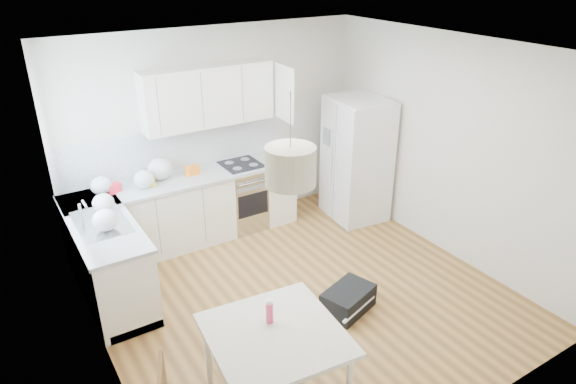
% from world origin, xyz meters
% --- Properties ---
extents(floor, '(4.20, 4.20, 0.00)m').
position_xyz_m(floor, '(0.00, 0.00, 0.00)').
color(floor, brown).
rests_on(floor, ground).
extents(ceiling, '(4.20, 4.20, 0.00)m').
position_xyz_m(ceiling, '(0.00, 0.00, 2.70)').
color(ceiling, white).
rests_on(ceiling, wall_back).
extents(wall_back, '(4.20, 0.00, 4.20)m').
position_xyz_m(wall_back, '(0.00, 2.10, 1.35)').
color(wall_back, beige).
rests_on(wall_back, floor).
extents(wall_left, '(0.00, 4.20, 4.20)m').
position_xyz_m(wall_left, '(-2.10, 0.00, 1.35)').
color(wall_left, beige).
rests_on(wall_left, floor).
extents(wall_right, '(0.00, 4.20, 4.20)m').
position_xyz_m(wall_right, '(2.10, 0.00, 1.35)').
color(wall_right, beige).
rests_on(wall_right, floor).
extents(window_glassblock, '(0.02, 1.00, 1.00)m').
position_xyz_m(window_glassblock, '(-2.09, 1.15, 1.75)').
color(window_glassblock, '#BFE0F9').
rests_on(window_glassblock, wall_left).
extents(cabinets_back, '(3.00, 0.60, 0.88)m').
position_xyz_m(cabinets_back, '(-0.60, 1.80, 0.44)').
color(cabinets_back, white).
rests_on(cabinets_back, floor).
extents(cabinets_left, '(0.60, 1.80, 0.88)m').
position_xyz_m(cabinets_left, '(-1.80, 1.20, 0.44)').
color(cabinets_left, white).
rests_on(cabinets_left, floor).
extents(counter_back, '(3.02, 0.64, 0.04)m').
position_xyz_m(counter_back, '(-0.60, 1.80, 0.90)').
color(counter_back, '#B1B3B6').
rests_on(counter_back, cabinets_back).
extents(counter_left, '(0.64, 1.82, 0.04)m').
position_xyz_m(counter_left, '(-1.80, 1.20, 0.90)').
color(counter_left, '#B1B3B6').
rests_on(counter_left, cabinets_left).
extents(backsplash_back, '(3.00, 0.01, 0.58)m').
position_xyz_m(backsplash_back, '(-0.60, 2.09, 1.21)').
color(backsplash_back, silver).
rests_on(backsplash_back, wall_back).
extents(backsplash_left, '(0.01, 1.80, 0.58)m').
position_xyz_m(backsplash_left, '(-2.09, 1.20, 1.21)').
color(backsplash_left, silver).
rests_on(backsplash_left, wall_left).
extents(upper_cabinets, '(1.70, 0.32, 0.75)m').
position_xyz_m(upper_cabinets, '(-0.15, 1.94, 1.88)').
color(upper_cabinets, white).
rests_on(upper_cabinets, wall_back).
extents(range_oven, '(0.50, 0.61, 0.88)m').
position_xyz_m(range_oven, '(0.20, 1.80, 0.44)').
color(range_oven, '#B2B5B7').
rests_on(range_oven, floor).
extents(sink, '(0.50, 0.80, 0.16)m').
position_xyz_m(sink, '(-1.80, 1.15, 0.92)').
color(sink, '#B2B5B7').
rests_on(sink, counter_left).
extents(refrigerator, '(0.92, 0.95, 1.73)m').
position_xyz_m(refrigerator, '(1.74, 1.25, 0.86)').
color(refrigerator, white).
rests_on(refrigerator, floor).
extents(dining_table, '(1.12, 1.12, 0.81)m').
position_xyz_m(dining_table, '(-1.06, -1.21, 0.72)').
color(dining_table, beige).
rests_on(dining_table, floor).
extents(drink_bottle, '(0.08, 0.08, 0.21)m').
position_xyz_m(drink_bottle, '(-1.03, -1.07, 0.91)').
color(drink_bottle, '#E53F62').
rests_on(drink_bottle, dining_table).
extents(gym_bag, '(0.65, 0.52, 0.26)m').
position_xyz_m(gym_bag, '(0.27, -0.49, 0.13)').
color(gym_bag, black).
rests_on(gym_bag, floor).
extents(pendant_lamp, '(0.37, 0.37, 0.28)m').
position_xyz_m(pendant_lamp, '(-0.92, -1.19, 2.18)').
color(pendant_lamp, beige).
rests_on(pendant_lamp, ceiling).
extents(grocery_bag_a, '(0.25, 0.21, 0.22)m').
position_xyz_m(grocery_bag_a, '(-1.61, 1.85, 1.03)').
color(grocery_bag_a, silver).
rests_on(grocery_bag_a, counter_back).
extents(grocery_bag_b, '(0.25, 0.21, 0.22)m').
position_xyz_m(grocery_bag_b, '(-1.13, 1.76, 1.03)').
color(grocery_bag_b, silver).
rests_on(grocery_bag_b, counter_back).
extents(grocery_bag_c, '(0.31, 0.27, 0.28)m').
position_xyz_m(grocery_bag_c, '(-0.88, 1.90, 1.06)').
color(grocery_bag_c, silver).
rests_on(grocery_bag_c, counter_back).
extents(grocery_bag_d, '(0.23, 0.20, 0.21)m').
position_xyz_m(grocery_bag_d, '(-1.70, 1.38, 1.03)').
color(grocery_bag_d, silver).
rests_on(grocery_bag_d, counter_back).
extents(grocery_bag_e, '(0.26, 0.22, 0.23)m').
position_xyz_m(grocery_bag_e, '(-1.79, 0.94, 1.04)').
color(grocery_bag_e, silver).
rests_on(grocery_bag_e, counter_left).
extents(snack_orange, '(0.18, 0.12, 0.12)m').
position_xyz_m(snack_orange, '(-0.48, 1.84, 0.98)').
color(snack_orange, orange).
rests_on(snack_orange, counter_back).
extents(snack_yellow, '(0.17, 0.14, 0.10)m').
position_xyz_m(snack_yellow, '(-1.07, 1.78, 0.97)').
color(snack_yellow, gold).
rests_on(snack_yellow, counter_back).
extents(snack_red, '(0.18, 0.15, 0.10)m').
position_xyz_m(snack_red, '(-1.47, 1.83, 0.97)').
color(snack_red, red).
rests_on(snack_red, counter_back).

